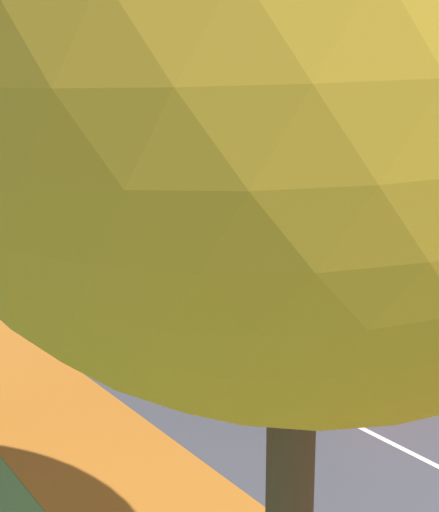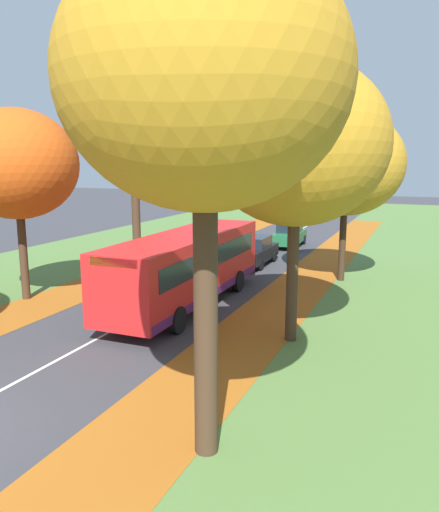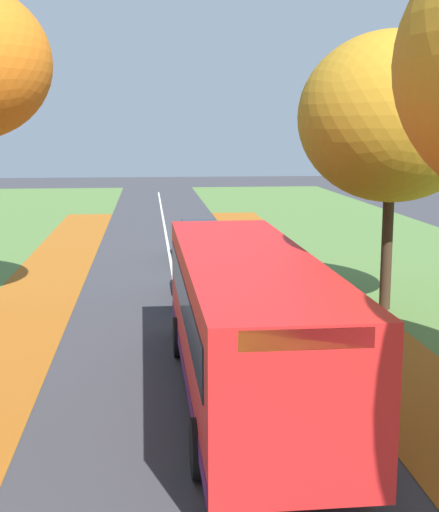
% 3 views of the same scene
% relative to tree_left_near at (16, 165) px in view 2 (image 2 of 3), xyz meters
% --- Properties ---
extents(grass_verge_left, '(12.00, 90.00, 0.01)m').
position_rel_tree_left_near_xyz_m(grass_verge_left, '(-3.37, 10.29, -5.75)').
color(grass_verge_left, '#517538').
rests_on(grass_verge_left, ground).
extents(leaf_litter_left, '(2.80, 60.00, 0.00)m').
position_rel_tree_left_near_xyz_m(leaf_litter_left, '(1.23, 4.29, -5.74)').
color(leaf_litter_left, '#9E5619').
rests_on(leaf_litter_left, grass_verge_left).
extents(grass_verge_right, '(12.00, 90.00, 0.01)m').
position_rel_tree_left_near_xyz_m(grass_verge_right, '(15.03, 10.29, -5.75)').
color(grass_verge_right, '#517538').
rests_on(grass_verge_right, ground).
extents(leaf_litter_right, '(2.80, 60.00, 0.00)m').
position_rel_tree_left_near_xyz_m(leaf_litter_right, '(10.43, 4.29, -5.74)').
color(leaf_litter_right, '#9E5619').
rests_on(leaf_litter_right, grass_verge_right).
extents(road_centre_line, '(0.12, 80.00, 0.01)m').
position_rel_tree_left_near_xyz_m(road_centre_line, '(5.83, 10.29, -5.75)').
color(road_centre_line, silver).
rests_on(road_centre_line, ground).
extents(tree_left_near, '(5.06, 5.06, 8.04)m').
position_rel_tree_left_near_xyz_m(tree_left_near, '(0.00, 0.00, 0.00)').
color(tree_left_near, '#422D1E').
rests_on(tree_left_near, ground).
extents(tree_left_mid, '(4.76, 4.76, 9.35)m').
position_rel_tree_left_near_xyz_m(tree_left_mid, '(-0.02, 9.03, 1.40)').
color(tree_left_mid, '#422D1E').
rests_on(tree_left_mid, ground).
extents(tree_right_nearest, '(5.36, 5.36, 9.81)m').
position_rel_tree_left_near_xyz_m(tree_right_nearest, '(11.94, -7.47, 1.60)').
color(tree_right_nearest, '#422D1E').
rests_on(tree_right_nearest, ground).
extents(tree_right_near, '(5.79, 5.79, 9.06)m').
position_rel_tree_left_near_xyz_m(tree_right_near, '(11.88, -0.45, 0.69)').
color(tree_right_near, '#422D1E').
rests_on(tree_right_near, ground).
extents(tree_right_mid, '(5.50, 5.50, 8.21)m').
position_rel_tree_left_near_xyz_m(tree_right_mid, '(12.05, 8.70, -0.02)').
color(tree_right_mid, '#382619').
rests_on(tree_right_mid, ground).
extents(bus, '(2.74, 10.42, 2.98)m').
position_rel_tree_left_near_xyz_m(bus, '(6.86, 1.85, -4.05)').
color(bus, red).
rests_on(bus, ground).
extents(car_black_lead, '(1.80, 4.21, 1.62)m').
position_rel_tree_left_near_xyz_m(car_black_lead, '(6.83, 10.60, -4.94)').
color(car_black_lead, black).
rests_on(car_black_lead, ground).
extents(car_green_following, '(1.93, 4.27, 1.62)m').
position_rel_tree_left_near_xyz_m(car_green_following, '(7.08, 17.28, -4.94)').
color(car_green_following, '#1E6038').
rests_on(car_green_following, ground).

